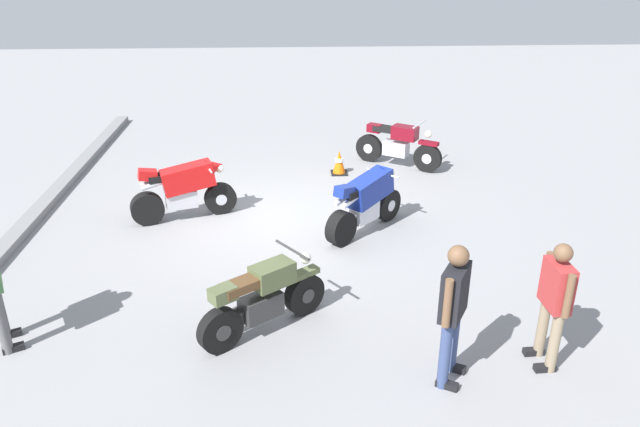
{
  "coord_description": "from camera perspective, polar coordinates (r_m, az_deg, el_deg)",
  "views": [
    {
      "loc": [
        -10.38,
        -0.21,
        4.78
      ],
      "look_at": [
        -1.42,
        -0.65,
        0.75
      ],
      "focal_mm": 34.35,
      "sensor_mm": 36.0,
      "label": 1
    }
  ],
  "objects": [
    {
      "name": "ground_plane",
      "position": [
        11.43,
        -3.63,
        -0.58
      ],
      "size": [
        40.0,
        40.0,
        0.0
      ],
      "primitive_type": "plane",
      "color": "gray"
    },
    {
      "name": "curb_edge",
      "position": [
        12.37,
        -25.45,
        -0.65
      ],
      "size": [
        14.0,
        0.3,
        0.15
      ],
      "primitive_type": "cube",
      "color": "gray",
      "rests_on": "ground"
    },
    {
      "name": "motorcycle_maroon_cruiser",
      "position": [
        14.1,
        7.25,
        6.41
      ],
      "size": [
        1.24,
        1.82,
        1.09
      ],
      "rotation": [
        0.0,
        0.0,
        4.13
      ],
      "color": "black",
      "rests_on": "ground"
    },
    {
      "name": "motorcycle_blue_sportbike",
      "position": [
        10.76,
        4.34,
        1.22
      ],
      "size": [
        1.53,
        1.5,
        1.14
      ],
      "rotation": [
        0.0,
        0.0,
        5.51
      ],
      "color": "black",
      "rests_on": "ground"
    },
    {
      "name": "motorcycle_red_sportbike",
      "position": [
        11.52,
        -12.57,
        2.27
      ],
      "size": [
        0.9,
        1.91,
        1.14
      ],
      "rotation": [
        0.0,
        0.0,
        5.03
      ],
      "color": "black",
      "rests_on": "ground"
    },
    {
      "name": "motorcycle_olive_vintage",
      "position": [
        8.1,
        -5.34,
        -7.96
      ],
      "size": [
        1.3,
        1.65,
        1.07
      ],
      "rotation": [
        0.0,
        0.0,
        5.36
      ],
      "color": "black",
      "rests_on": "ground"
    },
    {
      "name": "person_in_black_shirt",
      "position": [
        7.13,
        12.33,
        -8.31
      ],
      "size": [
        0.63,
        0.49,
        1.76
      ],
      "rotation": [
        0.0,
        0.0,
        4.2
      ],
      "color": "#384772",
      "rests_on": "ground"
    },
    {
      "name": "person_in_red_shirt",
      "position": [
        7.77,
        21.03,
        -7.36
      ],
      "size": [
        0.64,
        0.32,
        1.63
      ],
      "rotation": [
        0.0,
        0.0,
        1.63
      ],
      "color": "gray",
      "rests_on": "ground"
    },
    {
      "name": "traffic_cone",
      "position": [
        13.61,
        1.8,
        4.78
      ],
      "size": [
        0.36,
        0.36,
        0.53
      ],
      "color": "black",
      "rests_on": "ground"
    }
  ]
}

